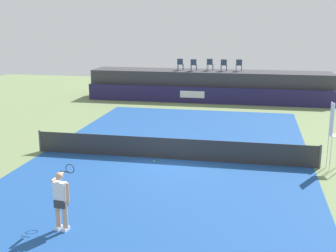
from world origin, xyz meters
The scene contains 15 objects.
ground_plane centered at (0.00, 3.00, 0.00)m, with size 48.00×48.00×0.00m, color #6B7F51.
court_inner centered at (0.00, 0.00, 0.00)m, with size 12.00×22.00×0.00m, color #1C478C.
sponsor_wall centered at (0.00, 13.50, 0.60)m, with size 18.00×0.22×1.20m.
spectator_platform centered at (0.00, 15.30, 1.10)m, with size 18.00×2.80×2.20m, color #38383D.
spectator_chair_far_left centered at (-2.23, 15.19, 2.69)m, with size 0.45×0.45×0.89m.
spectator_chair_left centered at (-1.16, 14.93, 2.69)m, with size 0.45×0.45×0.89m.
spectator_chair_center centered at (0.00, 15.51, 2.69)m, with size 0.47×0.47×0.89m.
spectator_chair_right centered at (1.07, 15.22, 2.69)m, with size 0.44×0.44×0.89m.
spectator_chair_far_right centered at (2.19, 15.38, 2.69)m, with size 0.47×0.47×0.89m.
umpire_chair centered at (6.62, -0.02, 1.59)m, with size 0.50×0.50×2.76m.
tennis_net centered at (0.00, 0.00, 0.47)m, with size 12.40×0.02×0.95m, color #2D2D2D.
net_post_near centered at (-6.20, 0.00, 0.50)m, with size 0.10×0.10×1.00m, color #4C4C51.
net_post_far centered at (6.20, 0.00, 0.50)m, with size 0.10×0.10×1.00m, color #4C4C51.
tennis_player centered at (-1.84, -7.17, 0.96)m, with size 0.59×1.18×1.77m.
tennis_ball centered at (-0.66, -0.55, 0.04)m, with size 0.07×0.07×0.07m, color #D8EA33.
Camera 1 is at (3.48, -18.11, 5.94)m, focal length 47.14 mm.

